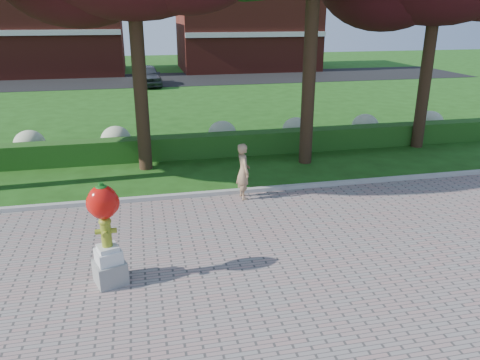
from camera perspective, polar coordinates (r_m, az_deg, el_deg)
The scene contains 10 objects.
ground at distance 10.84m, azimuth 0.28°, elevation -7.68°, with size 100.00×100.00×0.00m, color #1E4812.
curb at distance 13.49m, azimuth -2.51°, elevation -1.62°, with size 40.00×0.18×0.15m, color #ADADA5.
lawn_hedge at distance 17.14m, azimuth -4.86°, elevation 4.19°, with size 24.00×0.70×0.80m, color #1E4A15.
hydrangea_row at distance 18.13m, azimuth -3.51°, elevation 5.59°, with size 20.10×1.10×0.99m.
street at distance 37.76m, azimuth -9.27°, elevation 12.01°, with size 50.00×8.00×0.02m, color black.
building_left at distance 44.11m, azimuth -23.69°, elevation 16.33°, with size 14.00×8.00×7.00m, color maroon.
building_right at distance 44.57m, azimuth 0.77°, elevation 17.54°, with size 12.00×8.00×6.40m, color maroon.
hydrant_sculpture at distance 9.15m, azimuth -16.03°, elevation -6.05°, with size 0.71×0.71×2.06m.
woman at distance 12.97m, azimuth 0.41°, elevation 1.07°, with size 0.58×0.38×1.59m, color tan.
parked_car at distance 34.64m, azimuth -11.26°, elevation 12.42°, with size 1.71×4.25×1.45m, color #3D4044.
Camera 1 is at (-2.11, -9.37, 5.01)m, focal length 35.00 mm.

